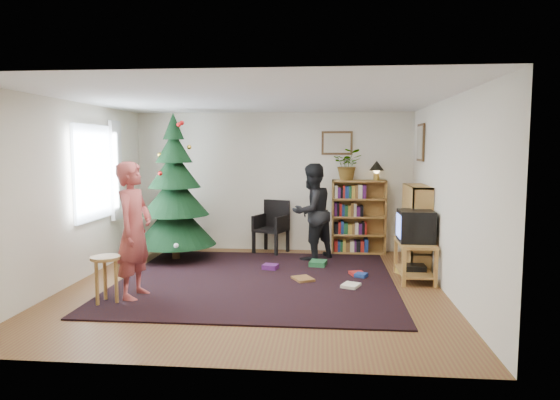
# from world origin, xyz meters

# --- Properties ---
(floor) EXTENTS (5.00, 5.00, 0.00)m
(floor) POSITION_xyz_m (0.00, 0.00, 0.00)
(floor) COLOR brown
(floor) RESTS_ON ground
(ceiling) EXTENTS (5.00, 5.00, 0.00)m
(ceiling) POSITION_xyz_m (0.00, 0.00, 2.50)
(ceiling) COLOR white
(ceiling) RESTS_ON wall_back
(wall_back) EXTENTS (5.00, 0.02, 2.50)m
(wall_back) POSITION_xyz_m (0.00, 2.50, 1.25)
(wall_back) COLOR silver
(wall_back) RESTS_ON floor
(wall_front) EXTENTS (5.00, 0.02, 2.50)m
(wall_front) POSITION_xyz_m (0.00, -2.50, 1.25)
(wall_front) COLOR silver
(wall_front) RESTS_ON floor
(wall_left) EXTENTS (0.02, 5.00, 2.50)m
(wall_left) POSITION_xyz_m (-2.50, 0.00, 1.25)
(wall_left) COLOR silver
(wall_left) RESTS_ON floor
(wall_right) EXTENTS (0.02, 5.00, 2.50)m
(wall_right) POSITION_xyz_m (2.50, 0.00, 1.25)
(wall_right) COLOR silver
(wall_right) RESTS_ON floor
(rug) EXTENTS (3.80, 3.60, 0.02)m
(rug) POSITION_xyz_m (0.00, 0.30, 0.01)
(rug) COLOR black
(rug) RESTS_ON floor
(window_pane) EXTENTS (0.04, 1.20, 1.40)m
(window_pane) POSITION_xyz_m (-2.47, 0.60, 1.50)
(window_pane) COLOR silver
(window_pane) RESTS_ON wall_left
(curtain) EXTENTS (0.06, 0.35, 1.60)m
(curtain) POSITION_xyz_m (-2.43, 1.30, 1.50)
(curtain) COLOR silver
(curtain) RESTS_ON wall_left
(picture_back) EXTENTS (0.55, 0.03, 0.42)m
(picture_back) POSITION_xyz_m (1.15, 2.48, 1.95)
(picture_back) COLOR #4C3319
(picture_back) RESTS_ON wall_back
(picture_right) EXTENTS (0.03, 0.50, 0.60)m
(picture_right) POSITION_xyz_m (2.48, 1.75, 1.95)
(picture_right) COLOR #4C3319
(picture_right) RESTS_ON wall_right
(christmas_tree) EXTENTS (1.34, 1.34, 2.44)m
(christmas_tree) POSITION_xyz_m (-1.53, 1.52, 1.01)
(christmas_tree) COLOR #3F2816
(christmas_tree) RESTS_ON rug
(bookshelf_back) EXTENTS (0.95, 0.30, 1.30)m
(bookshelf_back) POSITION_xyz_m (1.54, 2.34, 0.66)
(bookshelf_back) COLOR #AC7D3D
(bookshelf_back) RESTS_ON floor
(bookshelf_right) EXTENTS (0.30, 0.95, 1.30)m
(bookshelf_right) POSITION_xyz_m (2.34, 1.18, 0.66)
(bookshelf_right) COLOR #AC7D3D
(bookshelf_right) RESTS_ON floor
(tv_stand) EXTENTS (0.48, 0.86, 0.55)m
(tv_stand) POSITION_xyz_m (2.22, 0.57, 0.32)
(tv_stand) COLOR #AC7D3D
(tv_stand) RESTS_ON floor
(crt_tv) EXTENTS (0.47, 0.51, 0.45)m
(crt_tv) POSITION_xyz_m (2.22, 0.57, 0.77)
(crt_tv) COLOR black
(crt_tv) RESTS_ON tv_stand
(armchair) EXTENTS (0.66, 0.68, 0.93)m
(armchair) POSITION_xyz_m (-0.01, 2.30, 0.50)
(armchair) COLOR black
(armchair) RESTS_ON rug
(stool) EXTENTS (0.35, 0.35, 0.58)m
(stool) POSITION_xyz_m (-1.65, -0.89, 0.45)
(stool) COLOR #AC7D3D
(stool) RESTS_ON floor
(person_standing) EXTENTS (0.47, 0.66, 1.70)m
(person_standing) POSITION_xyz_m (-1.40, -0.61, 0.85)
(person_standing) COLOR #AC4644
(person_standing) RESTS_ON rug
(person_by_chair) EXTENTS (0.98, 0.98, 1.61)m
(person_by_chair) POSITION_xyz_m (0.73, 1.73, 0.80)
(person_by_chair) COLOR black
(person_by_chair) RESTS_ON rug
(potted_plant) EXTENTS (0.53, 0.47, 0.55)m
(potted_plant) POSITION_xyz_m (1.34, 2.34, 1.57)
(potted_plant) COLOR gray
(potted_plant) RESTS_ON bookshelf_back
(table_lamp) EXTENTS (0.26, 0.26, 0.34)m
(table_lamp) POSITION_xyz_m (1.84, 2.34, 1.53)
(table_lamp) COLOR #A57F33
(table_lamp) RESTS_ON bookshelf_back
(floor_clutter) EXTENTS (2.16, 1.38, 0.08)m
(floor_clutter) POSITION_xyz_m (1.13, 0.68, 0.04)
(floor_clutter) COLOR #A51E19
(floor_clutter) RESTS_ON rug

